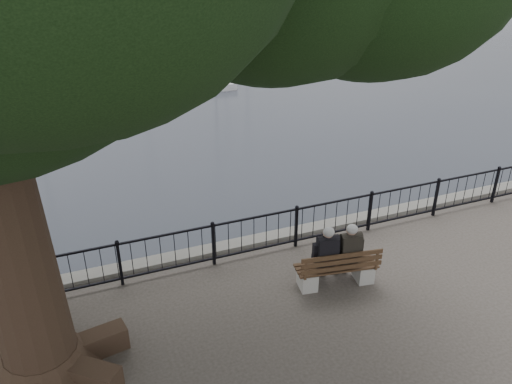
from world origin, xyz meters
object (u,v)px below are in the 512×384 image
person_right (347,254)px  lion_monument (102,1)px  bench (337,272)px  person_left (324,257)px

person_right → lion_monument: bearing=89.3°
bench → person_left: (-0.24, 0.14, 0.34)m
person_right → person_left: bearing=171.1°
person_right → lion_monument: 49.04m
person_left → bench: bearing=-29.8°
person_left → lion_monument: 48.97m
person_left → person_right: bearing=-8.9°
person_right → lion_monument: (0.63, 49.03, 0.56)m
bench → person_right: (0.24, 0.06, 0.34)m
bench → person_right: person_right is taller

